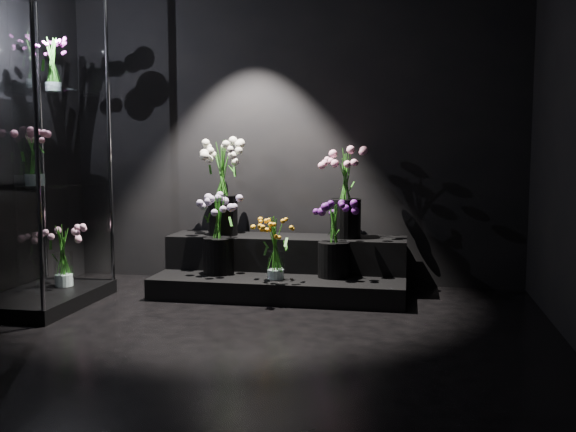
# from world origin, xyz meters

# --- Properties ---
(floor) EXTENTS (4.00, 4.00, 0.00)m
(floor) POSITION_xyz_m (0.00, 0.00, 0.00)
(floor) COLOR black
(floor) RESTS_ON ground
(wall_back) EXTENTS (4.00, 0.00, 4.00)m
(wall_back) POSITION_xyz_m (0.00, 2.00, 1.40)
(wall_back) COLOR black
(wall_back) RESTS_ON floor
(wall_front) EXTENTS (4.00, 0.00, 4.00)m
(wall_front) POSITION_xyz_m (0.00, -2.00, 1.40)
(wall_front) COLOR black
(wall_front) RESTS_ON floor
(display_riser) EXTENTS (2.00, 0.89, 0.44)m
(display_riser) POSITION_xyz_m (0.02, 1.60, 0.18)
(display_riser) COLOR black
(display_riser) RESTS_ON floor
(display_case) EXTENTS (0.64, 1.07, 2.35)m
(display_case) POSITION_xyz_m (-1.66, 0.77, 1.18)
(display_case) COLOR black
(display_case) RESTS_ON floor
(bouquet_orange_bells) EXTENTS (0.30, 0.30, 0.48)m
(bouquet_orange_bells) POSITION_xyz_m (0.02, 1.26, 0.42)
(bouquet_orange_bells) COLOR white
(bouquet_orange_bells) RESTS_ON display_riser
(bouquet_lilac) EXTENTS (0.41, 0.41, 0.63)m
(bouquet_lilac) POSITION_xyz_m (-0.49, 1.40, 0.53)
(bouquet_lilac) COLOR black
(bouquet_lilac) RESTS_ON display_riser
(bouquet_purple) EXTENTS (0.39, 0.39, 0.60)m
(bouquet_purple) POSITION_xyz_m (0.45, 1.44, 0.50)
(bouquet_purple) COLOR black
(bouquet_purple) RESTS_ON display_riser
(bouquet_cream_roses) EXTENTS (0.48, 0.48, 0.80)m
(bouquet_cream_roses) POSITION_xyz_m (-0.53, 1.69, 0.91)
(bouquet_cream_roses) COLOR black
(bouquet_cream_roses) RESTS_ON display_riser
(bouquet_pink_roses) EXTENTS (0.44, 0.44, 0.72)m
(bouquet_pink_roses) POSITION_xyz_m (0.51, 1.73, 0.85)
(bouquet_pink_roses) COLOR black
(bouquet_pink_roses) RESTS_ON display_riser
(bouquet_case_pink) EXTENTS (0.29, 0.29, 0.43)m
(bouquet_case_pink) POSITION_xyz_m (-1.61, 0.62, 1.14)
(bouquet_case_pink) COLOR white
(bouquet_case_pink) RESTS_ON display_case
(bouquet_case_magenta) EXTENTS (0.25, 0.25, 0.39)m
(bouquet_case_magenta) POSITION_xyz_m (-1.63, 0.94, 1.81)
(bouquet_case_magenta) COLOR white
(bouquet_case_magenta) RESTS_ON display_case
(bouquet_case_base_pink) EXTENTS (0.39, 0.39, 0.50)m
(bouquet_case_base_pink) POSITION_xyz_m (-1.62, 0.97, 0.37)
(bouquet_case_base_pink) COLOR white
(bouquet_case_base_pink) RESTS_ON display_case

